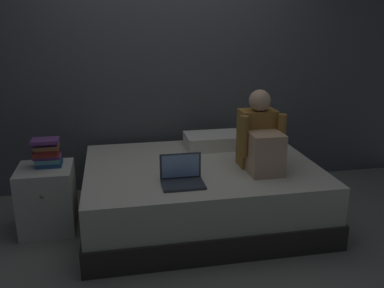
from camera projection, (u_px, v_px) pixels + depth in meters
ground_plane at (184, 237)px, 3.44m from camera, size 8.00×8.00×0.00m
wall_back at (163, 57)px, 4.17m from camera, size 5.60×0.10×2.70m
bed at (201, 192)px, 3.69m from camera, size 2.00×1.50×0.52m
nightstand at (47, 199)px, 3.50m from camera, size 0.44×0.46×0.56m
person_sitting at (260, 140)px, 3.44m from camera, size 0.39×0.44×0.66m
laptop at (182, 177)px, 3.18m from camera, size 0.32×0.23×0.22m
pillow at (214, 141)px, 4.05m from camera, size 0.56×0.36×0.13m
book_stack at (47, 153)px, 3.42m from camera, size 0.23×0.17×0.23m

